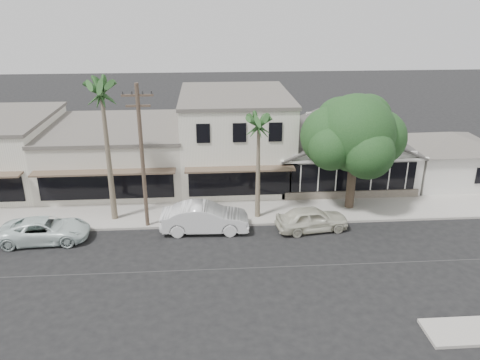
{
  "coord_description": "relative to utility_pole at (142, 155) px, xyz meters",
  "views": [
    {
      "loc": [
        -5.07,
        -21.37,
        13.46
      ],
      "look_at": [
        -3.14,
        6.0,
        2.7
      ],
      "focal_mm": 35.0,
      "sensor_mm": 36.0,
      "label": 1
    }
  ],
  "objects": [
    {
      "name": "row_building_near",
      "position": [
        6.0,
        8.3,
        -1.54
      ],
      "size": [
        8.0,
        10.0,
        6.5
      ],
      "primitive_type": "cube",
      "color": "silver",
      "rests_on": "ground"
    },
    {
      "name": "car_1",
      "position": [
        3.59,
        -0.76,
        -3.91
      ],
      "size": [
        5.41,
        2.04,
        1.76
      ],
      "primitive_type": "imported",
      "rotation": [
        0.0,
        0.0,
        1.54
      ],
      "color": "white",
      "rests_on": "ground"
    },
    {
      "name": "car_0",
      "position": [
        10.17,
        -1.08,
        -4.03
      ],
      "size": [
        4.63,
        2.37,
        1.51
      ],
      "primitive_type": "imported",
      "rotation": [
        0.0,
        0.0,
        1.71
      ],
      "color": "beige",
      "rests_on": "ground"
    },
    {
      "name": "side_cottage",
      "position": [
        22.2,
        6.3,
        -3.29
      ],
      "size": [
        6.0,
        6.0,
        3.0
      ],
      "primitive_type": "cube",
      "color": "white",
      "rests_on": "ground"
    },
    {
      "name": "sidewalk_north",
      "position": [
        1.0,
        1.55,
        -4.71
      ],
      "size": [
        90.0,
        3.5,
        0.15
      ],
      "primitive_type": "cube",
      "color": "#9E9991",
      "rests_on": "ground"
    },
    {
      "name": "ground",
      "position": [
        9.0,
        -5.2,
        -4.79
      ],
      "size": [
        140.0,
        140.0,
        0.0
      ],
      "primitive_type": "plane",
      "color": "black",
      "rests_on": "ground"
    },
    {
      "name": "row_building_midnear",
      "position": [
        -3.0,
        8.3,
        -2.69
      ],
      "size": [
        10.0,
        10.0,
        4.2
      ],
      "primitive_type": "cube",
      "color": "beige",
      "rests_on": "ground"
    },
    {
      "name": "palm_east",
      "position": [
        7.0,
        0.79,
        1.49
      ],
      "size": [
        2.96,
        2.96,
        7.33
      ],
      "color": "#726651",
      "rests_on": "ground"
    },
    {
      "name": "car_2",
      "position": [
        -5.78,
        -1.35,
        -4.08
      ],
      "size": [
        5.18,
        2.56,
        1.41
      ],
      "primitive_type": "imported",
      "rotation": [
        0.0,
        0.0,
        1.61
      ],
      "color": "silver",
      "rests_on": "ground"
    },
    {
      "name": "palm_mid",
      "position": [
        -2.22,
        1.13,
        3.47
      ],
      "size": [
        2.96,
        2.96,
        9.57
      ],
      "color": "#726651",
      "rests_on": "ground"
    },
    {
      "name": "shade_tree",
      "position": [
        13.32,
        2.03,
        0.38
      ],
      "size": [
        7.08,
        6.4,
        7.85
      ],
      "rotation": [
        0.0,
        0.0,
        0.08
      ],
      "color": "#4B3E2E",
      "rests_on": "ground"
    },
    {
      "name": "utility_pole",
      "position": [
        0.0,
        0.0,
        0.0
      ],
      "size": [
        1.8,
        0.24,
        9.0
      ],
      "color": "brown",
      "rests_on": "ground"
    },
    {
      "name": "corner_shop",
      "position": [
        14.0,
        7.27,
        -2.17
      ],
      "size": [
        10.4,
        8.6,
        5.1
      ],
      "color": "white",
      "rests_on": "ground"
    }
  ]
}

